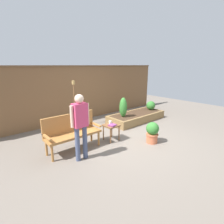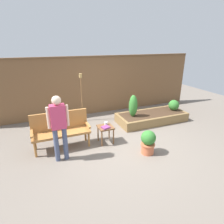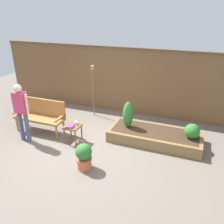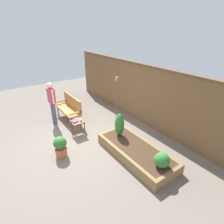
{
  "view_description": "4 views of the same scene",
  "coord_description": "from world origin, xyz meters",
  "px_view_note": "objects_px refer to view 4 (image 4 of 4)",
  "views": [
    {
      "loc": [
        -3.48,
        -3.45,
        2.17
      ],
      "look_at": [
        0.27,
        0.93,
        0.61
      ],
      "focal_mm": 27.89,
      "sensor_mm": 36.0,
      "label": 1
    },
    {
      "loc": [
        -1.93,
        -4.1,
        2.6
      ],
      "look_at": [
        0.09,
        0.9,
        0.6
      ],
      "focal_mm": 30.03,
      "sensor_mm": 36.0,
      "label": 2
    },
    {
      "loc": [
        2.49,
        -4.39,
        3.26
      ],
      "look_at": [
        0.56,
        0.64,
        0.84
      ],
      "focal_mm": 37.31,
      "sensor_mm": 36.0,
      "label": 3
    },
    {
      "loc": [
        4.62,
        -1.89,
        3.33
      ],
      "look_at": [
        0.49,
        1.01,
        0.94
      ],
      "focal_mm": 29.32,
      "sensor_mm": 36.0,
      "label": 4
    }
  ],
  "objects_px": {
    "garden_bench": "(70,106)",
    "person_by_bench": "(52,100)",
    "cup_on_table": "(81,120)",
    "shrub_far_corner": "(162,160)",
    "book_on_table": "(75,121)",
    "side_table": "(78,124)",
    "shrub_near_bench": "(119,125)",
    "potted_boxwood": "(60,146)",
    "tiki_torch": "(116,91)"
  },
  "relations": [
    {
      "from": "potted_boxwood",
      "to": "person_by_bench",
      "type": "relative_size",
      "value": 0.39
    },
    {
      "from": "shrub_far_corner",
      "to": "book_on_table",
      "type": "bearing_deg",
      "value": -163.43
    },
    {
      "from": "potted_boxwood",
      "to": "shrub_near_bench",
      "type": "relative_size",
      "value": 0.84
    },
    {
      "from": "garden_bench",
      "to": "book_on_table",
      "type": "xyz_separation_m",
      "value": [
        1.12,
        -0.33,
        -0.05
      ]
    },
    {
      "from": "garden_bench",
      "to": "side_table",
      "type": "relative_size",
      "value": 3.0
    },
    {
      "from": "shrub_near_bench",
      "to": "person_by_bench",
      "type": "height_order",
      "value": "person_by_bench"
    },
    {
      "from": "book_on_table",
      "to": "person_by_bench",
      "type": "height_order",
      "value": "person_by_bench"
    },
    {
      "from": "garden_bench",
      "to": "tiki_torch",
      "type": "distance_m",
      "value": 1.87
    },
    {
      "from": "shrub_near_bench",
      "to": "shrub_far_corner",
      "type": "bearing_deg",
      "value": 0.0
    },
    {
      "from": "garden_bench",
      "to": "cup_on_table",
      "type": "height_order",
      "value": "garden_bench"
    },
    {
      "from": "book_on_table",
      "to": "side_table",
      "type": "bearing_deg",
      "value": 56.87
    },
    {
      "from": "garden_bench",
      "to": "tiki_torch",
      "type": "height_order",
      "value": "tiki_torch"
    },
    {
      "from": "person_by_bench",
      "to": "potted_boxwood",
      "type": "bearing_deg",
      "value": -14.42
    },
    {
      "from": "garden_bench",
      "to": "potted_boxwood",
      "type": "height_order",
      "value": "garden_bench"
    },
    {
      "from": "cup_on_table",
      "to": "shrub_near_bench",
      "type": "height_order",
      "value": "shrub_near_bench"
    },
    {
      "from": "cup_on_table",
      "to": "person_by_bench",
      "type": "height_order",
      "value": "person_by_bench"
    },
    {
      "from": "cup_on_table",
      "to": "potted_boxwood",
      "type": "distance_m",
      "value": 1.25
    },
    {
      "from": "garden_bench",
      "to": "tiki_torch",
      "type": "bearing_deg",
      "value": 58.32
    },
    {
      "from": "side_table",
      "to": "cup_on_table",
      "type": "distance_m",
      "value": 0.17
    },
    {
      "from": "garden_bench",
      "to": "potted_boxwood",
      "type": "bearing_deg",
      "value": -30.49
    },
    {
      "from": "shrub_near_bench",
      "to": "tiki_torch",
      "type": "distance_m",
      "value": 1.81
    },
    {
      "from": "side_table",
      "to": "person_by_bench",
      "type": "relative_size",
      "value": 0.31
    },
    {
      "from": "garden_bench",
      "to": "person_by_bench",
      "type": "bearing_deg",
      "value": -97.88
    },
    {
      "from": "garden_bench",
      "to": "shrub_near_bench",
      "type": "xyz_separation_m",
      "value": [
        2.39,
        0.55,
        0.12
      ]
    },
    {
      "from": "book_on_table",
      "to": "shrub_far_corner",
      "type": "distance_m",
      "value": 3.06
    },
    {
      "from": "side_table",
      "to": "person_by_bench",
      "type": "distance_m",
      "value": 1.39
    },
    {
      "from": "potted_boxwood",
      "to": "shrub_near_bench",
      "type": "height_order",
      "value": "shrub_near_bench"
    },
    {
      "from": "shrub_near_bench",
      "to": "person_by_bench",
      "type": "xyz_separation_m",
      "value": [
        -2.48,
        -1.16,
        0.27
      ]
    },
    {
      "from": "side_table",
      "to": "shrub_near_bench",
      "type": "bearing_deg",
      "value": 32.24
    },
    {
      "from": "side_table",
      "to": "garden_bench",
      "type": "bearing_deg",
      "value": 168.16
    },
    {
      "from": "book_on_table",
      "to": "tiki_torch",
      "type": "distance_m",
      "value": 1.95
    },
    {
      "from": "book_on_table",
      "to": "garden_bench",
      "type": "bearing_deg",
      "value": 149.16
    },
    {
      "from": "side_table",
      "to": "shrub_far_corner",
      "type": "height_order",
      "value": "shrub_far_corner"
    },
    {
      "from": "potted_boxwood",
      "to": "garden_bench",
      "type": "bearing_deg",
      "value": 149.51
    },
    {
      "from": "cup_on_table",
      "to": "potted_boxwood",
      "type": "xyz_separation_m",
      "value": [
        0.73,
        -1.0,
        -0.2
      ]
    },
    {
      "from": "cup_on_table",
      "to": "book_on_table",
      "type": "height_order",
      "value": "cup_on_table"
    },
    {
      "from": "book_on_table",
      "to": "person_by_bench",
      "type": "bearing_deg",
      "value": 179.05
    },
    {
      "from": "cup_on_table",
      "to": "shrub_far_corner",
      "type": "height_order",
      "value": "shrub_far_corner"
    },
    {
      "from": "potted_boxwood",
      "to": "side_table",
      "type": "bearing_deg",
      "value": 131.12
    },
    {
      "from": "garden_bench",
      "to": "book_on_table",
      "type": "height_order",
      "value": "garden_bench"
    },
    {
      "from": "cup_on_table",
      "to": "shrub_far_corner",
      "type": "xyz_separation_m",
      "value": [
        2.85,
        0.69,
        -0.04
      ]
    },
    {
      "from": "book_on_table",
      "to": "potted_boxwood",
      "type": "xyz_separation_m",
      "value": [
        0.81,
        -0.81,
        -0.18
      ]
    },
    {
      "from": "potted_boxwood",
      "to": "tiki_torch",
      "type": "relative_size",
      "value": 0.37
    },
    {
      "from": "cup_on_table",
      "to": "potted_boxwood",
      "type": "relative_size",
      "value": 0.19
    },
    {
      "from": "potted_boxwood",
      "to": "tiki_torch",
      "type": "distance_m",
      "value": 2.94
    },
    {
      "from": "shrub_far_corner",
      "to": "side_table",
      "type": "bearing_deg",
      "value": -164.83
    },
    {
      "from": "cup_on_table",
      "to": "tiki_torch",
      "type": "height_order",
      "value": "tiki_torch"
    },
    {
      "from": "cup_on_table",
      "to": "book_on_table",
      "type": "xyz_separation_m",
      "value": [
        -0.08,
        -0.19,
        -0.02
      ]
    },
    {
      "from": "potted_boxwood",
      "to": "shrub_far_corner",
      "type": "distance_m",
      "value": 2.71
    },
    {
      "from": "shrub_near_bench",
      "to": "tiki_torch",
      "type": "height_order",
      "value": "tiki_torch"
    }
  ]
}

